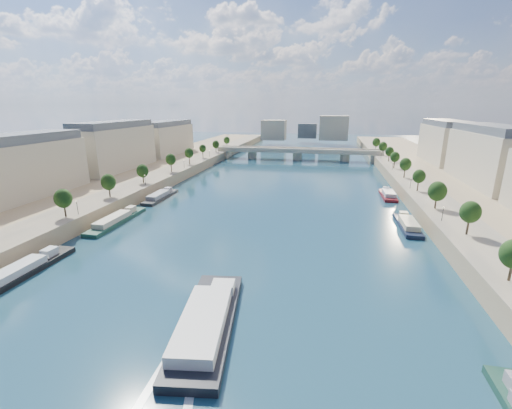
% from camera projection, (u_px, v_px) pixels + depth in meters
% --- Properties ---
extents(ground, '(700.00, 700.00, 0.00)m').
position_uv_depth(ground, '(267.00, 211.00, 122.18)').
color(ground, '#0E2D3E').
rests_on(ground, ground).
extents(quay_left, '(44.00, 520.00, 5.00)m').
position_uv_depth(quay_left, '(88.00, 195.00, 135.37)').
color(quay_left, '#9E8460').
rests_on(quay_left, ground).
extents(quay_right, '(44.00, 520.00, 5.00)m').
position_uv_depth(quay_right, '(493.00, 218.00, 107.58)').
color(quay_right, '#9E8460').
rests_on(quay_right, ground).
extents(pave_left, '(14.00, 520.00, 0.10)m').
position_uv_depth(pave_left, '(122.00, 190.00, 131.76)').
color(pave_left, gray).
rests_on(pave_left, quay_left).
extents(pave_right, '(14.00, 520.00, 0.10)m').
position_uv_depth(pave_right, '(442.00, 207.00, 109.76)').
color(pave_right, gray).
rests_on(pave_right, quay_right).
extents(trees_left, '(4.80, 268.80, 8.26)m').
position_uv_depth(trees_left, '(128.00, 175.00, 131.74)').
color(trees_left, '#382B1E').
rests_on(trees_left, ground).
extents(trees_right, '(4.80, 268.80, 8.26)m').
position_uv_depth(trees_right, '(429.00, 184.00, 118.03)').
color(trees_right, '#382B1E').
rests_on(trees_right, ground).
extents(lamps_left, '(0.36, 200.36, 4.28)m').
position_uv_depth(lamps_left, '(116.00, 190.00, 120.72)').
color(lamps_left, black).
rests_on(lamps_left, ground).
extents(lamps_right, '(0.36, 200.36, 4.28)m').
position_uv_depth(lamps_right, '(424.00, 194.00, 114.56)').
color(lamps_right, black).
rests_on(lamps_right, ground).
extents(buildings_left, '(16.00, 226.00, 23.20)m').
position_uv_depth(buildings_left, '(75.00, 154.00, 145.26)').
color(buildings_left, '#BAAD8F').
rests_on(buildings_left, ground).
extents(skyline, '(79.00, 42.00, 22.00)m').
position_uv_depth(skyline, '(310.00, 129.00, 323.88)').
color(skyline, '#BAAD8F').
rests_on(skyline, ground).
extents(bridge, '(112.00, 12.00, 8.15)m').
position_uv_depth(bridge, '(298.00, 152.00, 236.25)').
color(bridge, '#C1B79E').
rests_on(bridge, ground).
extents(tour_barge, '(12.78, 31.07, 4.09)m').
position_uv_depth(tour_barge, '(207.00, 321.00, 58.22)').
color(tour_barge, black).
rests_on(tour_barge, ground).
extents(wake, '(11.22, 26.02, 0.04)m').
position_uv_depth(wake, '(163.00, 408.00, 42.99)').
color(wake, silver).
rests_on(wake, ground).
extents(moored_barges_left, '(5.00, 154.75, 3.60)m').
position_uv_depth(moored_barges_left, '(57.00, 253.00, 85.81)').
color(moored_barges_left, '#1C1D3D').
rests_on(moored_barges_left, ground).
extents(moored_barges_right, '(5.00, 167.29, 3.60)m').
position_uv_depth(moored_barges_right, '(451.00, 291.00, 68.21)').
color(moored_barges_right, black).
rests_on(moored_barges_right, ground).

